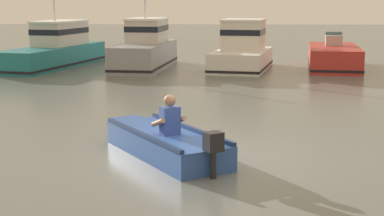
{
  "coord_description": "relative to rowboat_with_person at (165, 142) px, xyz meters",
  "views": [
    {
      "loc": [
        0.14,
        -10.64,
        2.9
      ],
      "look_at": [
        -0.4,
        2.09,
        0.55
      ],
      "focal_mm": 55.14,
      "sensor_mm": 36.0,
      "label": 1
    }
  ],
  "objects": [
    {
      "name": "moored_boat_red",
      "position": [
        5.96,
        14.58,
        0.2
      ],
      "size": [
        2.75,
        5.45,
        1.52
      ],
      "color": "#B72D28",
      "rests_on": "ground"
    },
    {
      "name": "moored_boat_grey",
      "position": [
        -2.1,
        14.42,
        0.55
      ],
      "size": [
        2.43,
        5.84,
        3.9
      ],
      "color": "gray",
      "rests_on": "ground"
    },
    {
      "name": "moored_boat_white",
      "position": [
        2.04,
        14.17,
        0.51
      ],
      "size": [
        3.0,
        4.97,
        2.09
      ],
      "color": "white",
      "rests_on": "ground"
    },
    {
      "name": "rowboat_with_person",
      "position": [
        0.0,
        0.0,
        0.0
      ],
      "size": [
        2.6,
        3.39,
        1.19
      ],
      "color": "#2D519E",
      "rests_on": "ground"
    },
    {
      "name": "moored_boat_teal",
      "position": [
        -6.06,
        14.68,
        0.49
      ],
      "size": [
        3.32,
        7.07,
        3.86
      ],
      "color": "#1E727A",
      "rests_on": "ground"
    },
    {
      "name": "ground_plane",
      "position": [
        0.83,
        -0.15,
        -0.25
      ],
      "size": [
        120.0,
        120.0,
        0.0
      ],
      "primitive_type": "plane",
      "color": "slate"
    }
  ]
}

